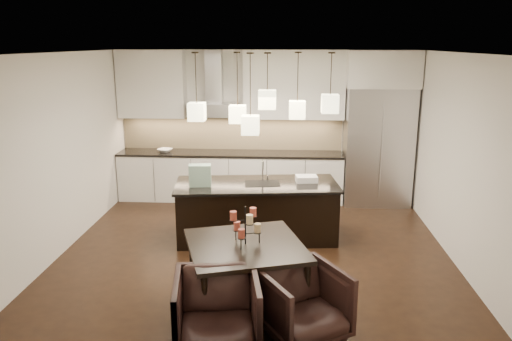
# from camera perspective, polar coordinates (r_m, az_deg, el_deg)

# --- Properties ---
(floor) EXTENTS (5.50, 5.50, 0.02)m
(floor) POSITION_cam_1_polar(r_m,az_deg,el_deg) (7.33, -0.10, -9.21)
(floor) COLOR black
(floor) RESTS_ON ground
(ceiling) EXTENTS (5.50, 5.50, 0.02)m
(ceiling) POSITION_cam_1_polar(r_m,az_deg,el_deg) (6.72, -0.11, 13.41)
(ceiling) COLOR white
(ceiling) RESTS_ON wall_back
(wall_back) EXTENTS (5.50, 0.02, 2.80)m
(wall_back) POSITION_cam_1_polar(r_m,az_deg,el_deg) (9.59, 0.96, 5.27)
(wall_back) COLOR silver
(wall_back) RESTS_ON ground
(wall_front) EXTENTS (5.50, 0.02, 2.80)m
(wall_front) POSITION_cam_1_polar(r_m,az_deg,el_deg) (4.25, -2.50, -6.71)
(wall_front) COLOR silver
(wall_front) RESTS_ON ground
(wall_left) EXTENTS (0.02, 5.50, 2.80)m
(wall_left) POSITION_cam_1_polar(r_m,az_deg,el_deg) (7.58, -21.43, 1.78)
(wall_left) COLOR silver
(wall_left) RESTS_ON ground
(wall_right) EXTENTS (0.02, 5.50, 2.80)m
(wall_right) POSITION_cam_1_polar(r_m,az_deg,el_deg) (7.26, 22.20, 1.18)
(wall_right) COLOR silver
(wall_right) RESTS_ON ground
(refrigerator) EXTENTS (1.20, 0.72, 2.15)m
(refrigerator) POSITION_cam_1_polar(r_m,az_deg,el_deg) (9.42, 13.72, 2.67)
(refrigerator) COLOR #B7B7BA
(refrigerator) RESTS_ON floor
(fridge_panel) EXTENTS (1.26, 0.72, 0.65)m
(fridge_panel) POSITION_cam_1_polar(r_m,az_deg,el_deg) (9.24, 14.25, 11.19)
(fridge_panel) COLOR silver
(fridge_panel) RESTS_ON refrigerator
(lower_cabinets) EXTENTS (4.21, 0.62, 0.88)m
(lower_cabinets) POSITION_cam_1_polar(r_m,az_deg,el_deg) (9.52, -2.92, -0.73)
(lower_cabinets) COLOR silver
(lower_cabinets) RESTS_ON floor
(countertop) EXTENTS (4.21, 0.66, 0.04)m
(countertop) POSITION_cam_1_polar(r_m,az_deg,el_deg) (9.41, -2.96, 1.97)
(countertop) COLOR black
(countertop) RESTS_ON lower_cabinets
(backsplash) EXTENTS (4.21, 0.02, 0.63)m
(backsplash) POSITION_cam_1_polar(r_m,az_deg,el_deg) (9.64, -2.78, 4.30)
(backsplash) COLOR #C6B185
(backsplash) RESTS_ON countertop
(upper_cab_left) EXTENTS (1.25, 0.35, 1.25)m
(upper_cab_left) POSITION_cam_1_polar(r_m,az_deg,el_deg) (9.64, -11.85, 9.65)
(upper_cab_left) COLOR silver
(upper_cab_left) RESTS_ON wall_back
(upper_cab_right) EXTENTS (1.85, 0.35, 1.25)m
(upper_cab_right) POSITION_cam_1_polar(r_m,az_deg,el_deg) (9.30, 4.37, 9.75)
(upper_cab_right) COLOR silver
(upper_cab_right) RESTS_ON wall_back
(hood_canopy) EXTENTS (0.90, 0.52, 0.24)m
(hood_canopy) POSITION_cam_1_polar(r_m,az_deg,el_deg) (9.36, -4.82, 6.97)
(hood_canopy) COLOR #B7B7BA
(hood_canopy) RESTS_ON wall_back
(hood_chimney) EXTENTS (0.30, 0.28, 0.96)m
(hood_chimney) POSITION_cam_1_polar(r_m,az_deg,el_deg) (9.41, -4.81, 10.68)
(hood_chimney) COLOR #B7B7BA
(hood_chimney) RESTS_ON hood_canopy
(fruit_bowl) EXTENTS (0.33, 0.33, 0.06)m
(fruit_bowl) POSITION_cam_1_polar(r_m,az_deg,el_deg) (9.57, -10.37, 2.28)
(fruit_bowl) COLOR silver
(fruit_bowl) RESTS_ON countertop
(island_body) EXTENTS (2.45, 1.20, 0.83)m
(island_body) POSITION_cam_1_polar(r_m,az_deg,el_deg) (7.65, 0.08, -4.75)
(island_body) COLOR black
(island_body) RESTS_ON floor
(island_top) EXTENTS (2.54, 1.29, 0.04)m
(island_top) POSITION_cam_1_polar(r_m,az_deg,el_deg) (7.52, 0.08, -1.63)
(island_top) COLOR black
(island_top) RESTS_ON island_body
(faucet) EXTENTS (0.12, 0.24, 0.36)m
(faucet) POSITION_cam_1_polar(r_m,az_deg,el_deg) (7.56, 0.76, 0.03)
(faucet) COLOR silver
(faucet) RESTS_ON island_top
(tote_bag) EXTENTS (0.34, 0.21, 0.32)m
(tote_bag) POSITION_cam_1_polar(r_m,az_deg,el_deg) (7.39, -6.41, -0.55)
(tote_bag) COLOR #1E5F42
(tote_bag) RESTS_ON island_top
(food_container) EXTENTS (0.34, 0.26, 0.09)m
(food_container) POSITION_cam_1_polar(r_m,az_deg,el_deg) (7.63, 5.79, -0.95)
(food_container) COLOR silver
(food_container) RESTS_ON island_top
(dining_table) EXTENTS (1.56, 1.56, 0.75)m
(dining_table) POSITION_cam_1_polar(r_m,az_deg,el_deg) (5.79, -1.20, -11.80)
(dining_table) COLOR black
(dining_table) RESTS_ON floor
(candelabra) EXTENTS (0.45, 0.45, 0.44)m
(candelabra) POSITION_cam_1_polar(r_m,az_deg,el_deg) (5.55, -1.23, -6.30)
(candelabra) COLOR black
(candelabra) RESTS_ON dining_table
(candle_a) EXTENTS (0.09, 0.09, 0.10)m
(candle_a) POSITION_cam_1_polar(r_m,az_deg,el_deg) (5.59, 0.18, -6.58)
(candle_a) COLOR #D2B580
(candle_a) RESTS_ON candelabra
(candle_b) EXTENTS (0.09, 0.09, 0.10)m
(candle_b) POSITION_cam_1_polar(r_m,az_deg,el_deg) (5.66, -2.19, -6.33)
(candle_b) COLOR #C9513E
(candle_b) RESTS_ON candelabra
(candle_c) EXTENTS (0.09, 0.09, 0.10)m
(candle_c) POSITION_cam_1_polar(r_m,az_deg,el_deg) (5.44, -1.68, -7.20)
(candle_c) COLOR #A03F2E
(candle_c) RESTS_ON candelabra
(candle_d) EXTENTS (0.09, 0.09, 0.10)m
(candle_d) POSITION_cam_1_polar(r_m,az_deg,el_deg) (5.61, -0.34, -4.76)
(candle_d) COLOR #C9513E
(candle_d) RESTS_ON candelabra
(candle_e) EXTENTS (0.09, 0.09, 0.10)m
(candle_e) POSITION_cam_1_polar(r_m,az_deg,el_deg) (5.50, -2.61, -5.19)
(candle_e) COLOR #A03F2E
(candle_e) RESTS_ON candelabra
(candle_f) EXTENTS (0.09, 0.09, 0.10)m
(candle_f) POSITION_cam_1_polar(r_m,az_deg,el_deg) (5.39, -0.73, -5.58)
(candle_f) COLOR #D2B580
(candle_f) RESTS_ON candelabra
(armchair_left) EXTENTS (0.94, 0.96, 0.77)m
(armchair_left) POSITION_cam_1_polar(r_m,az_deg,el_deg) (5.06, -4.48, -15.87)
(armchair_left) COLOR black
(armchair_left) RESTS_ON floor
(armchair_right) EXTENTS (1.08, 1.08, 0.73)m
(armchair_right) POSITION_cam_1_polar(r_m,az_deg,el_deg) (5.26, 5.42, -14.86)
(armchair_right) COLOR black
(armchair_right) RESTS_ON floor
(pendant_a) EXTENTS (0.24, 0.24, 0.26)m
(pendant_a) POSITION_cam_1_polar(r_m,az_deg,el_deg) (7.35, -6.78, 6.69)
(pendant_a) COLOR #F6F1B7
(pendant_a) RESTS_ON ceiling
(pendant_b) EXTENTS (0.24, 0.24, 0.26)m
(pendant_b) POSITION_cam_1_polar(r_m,az_deg,el_deg) (7.45, -2.12, 6.45)
(pendant_b) COLOR #F6F1B7
(pendant_b) RESTS_ON ceiling
(pendant_c) EXTENTS (0.24, 0.24, 0.26)m
(pendant_c) POSITION_cam_1_polar(r_m,az_deg,el_deg) (7.03, 1.30, 8.11)
(pendant_c) COLOR #F6F1B7
(pendant_c) RESTS_ON ceiling
(pendant_d) EXTENTS (0.24, 0.24, 0.26)m
(pendant_d) POSITION_cam_1_polar(r_m,az_deg,el_deg) (7.48, 4.72, 6.93)
(pendant_d) COLOR #F6F1B7
(pendant_d) RESTS_ON ceiling
(pendant_e) EXTENTS (0.24, 0.24, 0.26)m
(pendant_e) POSITION_cam_1_polar(r_m,az_deg,el_deg) (7.25, 8.45, 7.56)
(pendant_e) COLOR #F6F1B7
(pendant_e) RESTS_ON ceiling
(pendant_f) EXTENTS (0.24, 0.24, 0.26)m
(pendant_f) POSITION_cam_1_polar(r_m,az_deg,el_deg) (6.97, -0.64, 5.23)
(pendant_f) COLOR #F6F1B7
(pendant_f) RESTS_ON ceiling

